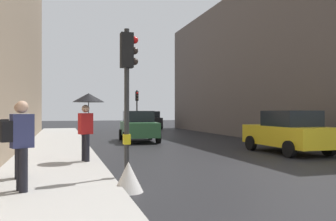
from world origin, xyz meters
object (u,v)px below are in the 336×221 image
Objects in this scene: pedestrian_with_black_backpack at (17,135)px; traffic_light_far_median at (137,103)px; traffic_light_near_left at (128,77)px; car_green_estate at (139,126)px; car_dark_suv at (150,120)px; pedestrian_with_umbrella at (88,108)px; pedestrian_with_grey_backpack at (20,140)px; car_yellow_taxi at (288,132)px; warning_sign_triangle at (128,177)px.

traffic_light_far_median is at bearing 71.20° from pedestrian_with_black_backpack.
car_green_estate is at bearing 76.71° from traffic_light_near_left.
car_dark_suv is (6.98, 26.05, -1.69)m from traffic_light_near_left.
pedestrian_with_umbrella is at bearing 104.32° from traffic_light_near_left.
car_dark_suv is at bearing 75.01° from traffic_light_near_left.
pedestrian_with_grey_backpack is at bearing -107.18° from traffic_light_far_median.
car_dark_suv is 22.00m from car_yellow_taxi.
traffic_light_far_median is at bearing 72.82° from pedestrian_with_grey_backpack.
traffic_light_near_left is 0.86× the size of car_green_estate.
car_green_estate is at bearing 77.01° from warning_sign_triangle.
warning_sign_triangle is at bearing -99.43° from traffic_light_near_left.
pedestrian_with_black_backpack is at bearing -160.31° from car_yellow_taxi.
warning_sign_triangle is at bearing -31.91° from pedestrian_with_black_backpack.
pedestrian_with_grey_backpack is 2.72× the size of warning_sign_triangle.
warning_sign_triangle is (-7.61, -5.03, -0.55)m from car_yellow_taxi.
car_yellow_taxi is 8.33m from pedestrian_with_umbrella.
car_green_estate is 9.27m from pedestrian_with_umbrella.
pedestrian_with_black_backpack is at bearing 168.94° from traffic_light_near_left.
car_green_estate is at bearing -101.27° from traffic_light_far_median.
traffic_light_far_median is 0.97× the size of traffic_light_near_left.
pedestrian_with_umbrella is (-7.73, -23.13, 0.96)m from car_dark_suv.
pedestrian_with_black_backpack is (-7.32, -21.51, -1.34)m from traffic_light_far_median.
car_dark_suv is 1.01× the size of car_yellow_taxi.
car_yellow_taxi is at bearing 19.69° from pedestrian_with_black_backpack.
car_yellow_taxi is at bearing 7.85° from pedestrian_with_umbrella.
car_yellow_taxi is at bearing 27.43° from pedestrian_with_grey_backpack.
traffic_light_near_left reaches higher than pedestrian_with_grey_backpack.
pedestrian_with_umbrella is 4.28m from pedestrian_with_grey_backpack.
car_yellow_taxi reaches higher than warning_sign_triangle.
pedestrian_with_grey_backpack is (-7.11, -23.01, -1.34)m from traffic_light_far_median.
warning_sign_triangle is (-2.87, -12.45, -0.55)m from car_green_estate.
pedestrian_with_umbrella is (-3.46, -8.55, 0.96)m from car_green_estate.
traffic_light_near_left reaches higher than car_green_estate.
traffic_light_far_median is 2.05× the size of pedestrian_with_grey_backpack.
traffic_light_near_left is 8.65m from car_yellow_taxi.
traffic_light_far_median is at bearing 78.73° from car_green_estate.
traffic_light_far_median is 2.05× the size of pedestrian_with_black_backpack.
traffic_light_far_median is at bearing 73.77° from pedestrian_with_umbrella.
pedestrian_with_grey_backpack is (-5.02, -12.48, 0.29)m from car_green_estate.
car_dark_suv is 2.42× the size of pedestrian_with_black_backpack.
pedestrian_with_grey_backpack is at bearing -156.46° from traffic_light_near_left.
pedestrian_with_umbrella is 3.29× the size of warning_sign_triangle.
car_green_estate is (-4.27, -14.57, 0.00)m from car_dark_suv.
traffic_light_far_median is 4.87m from car_dark_suv.
traffic_light_far_median is at bearing 77.68° from traffic_light_near_left.
warning_sign_triangle is (-4.97, -22.98, -2.17)m from traffic_light_far_median.
pedestrian_with_grey_backpack reaches higher than car_dark_suv.
pedestrian_with_black_backpack reaches higher than car_green_estate.
pedestrian_with_black_backpack is at bearing -108.80° from traffic_light_far_median.
traffic_light_far_median reaches higher than pedestrian_with_umbrella.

